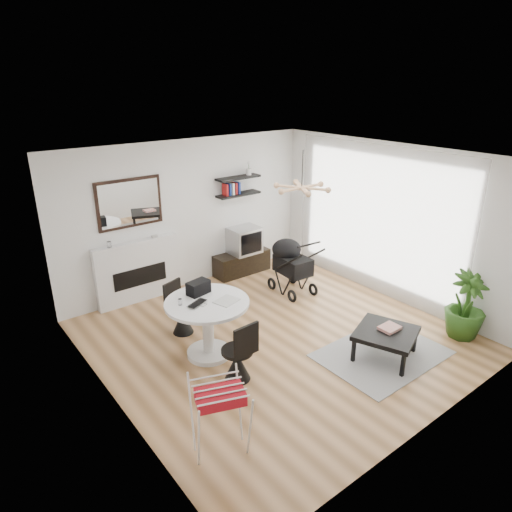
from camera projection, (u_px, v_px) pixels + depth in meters
floor at (276, 337)px, 6.93m from camera, size 5.00×5.00×0.00m
ceiling at (280, 158)px, 5.94m from camera, size 5.00×5.00×0.00m
wall_back at (189, 215)px, 8.28m from camera, size 5.00×0.00×5.00m
wall_left at (105, 305)px, 5.01m from camera, size 0.00×5.00×5.00m
wall_right at (388, 222)px, 7.87m from camera, size 0.00×5.00×5.00m
sheer_curtain at (375, 220)px, 7.96m from camera, size 0.04×3.60×2.60m
fireplace at (137, 264)px, 7.84m from camera, size 1.50×0.17×2.16m
shelf_lower at (238, 194)px, 8.67m from camera, size 0.90×0.25×0.04m
shelf_upper at (238, 178)px, 8.56m from camera, size 0.90×0.25×0.04m
pendant_lamp at (302, 188)px, 6.77m from camera, size 0.90×0.90×0.10m
tv_console at (242, 263)px, 9.12m from camera, size 1.16×0.41×0.43m
crt_tv at (244, 240)px, 8.97m from camera, size 0.59×0.51×0.51m
dining_table at (208, 320)px, 6.29m from camera, size 1.16×1.16×0.85m
laptop at (200, 305)px, 6.07m from camera, size 0.36×0.30×0.02m
black_bag at (198, 288)px, 6.37m from camera, size 0.35×0.24×0.19m
newspaper at (227, 301)px, 6.19m from camera, size 0.37×0.33×0.01m
drinking_glass at (180, 302)px, 6.07m from camera, size 0.05×0.05×0.09m
chair_far at (182, 317)px, 6.98m from camera, size 0.42×0.44×0.82m
chair_near at (238, 361)px, 5.86m from camera, size 0.41×0.42×0.87m
drying_rack at (220, 418)px, 4.65m from camera, size 0.70×0.68×0.83m
stroller at (291, 267)px, 8.27m from camera, size 0.60×0.91×1.08m
rug at (382, 354)px, 6.50m from camera, size 1.76×1.27×0.01m
coffee_table at (386, 334)px, 6.31m from camera, size 1.02×1.02×0.40m
magazines at (390, 328)px, 6.33m from camera, size 0.29×0.23×0.04m
potted_plant at (466, 305)px, 6.78m from camera, size 0.72×0.72×1.04m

